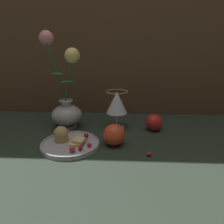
{
  "coord_description": "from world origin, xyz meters",
  "views": [
    {
      "loc": [
        0.09,
        -0.76,
        0.35
      ],
      "look_at": [
        0.05,
        -0.0,
        0.1
      ],
      "focal_mm": 35.0,
      "sensor_mm": 36.0,
      "label": 1
    }
  ],
  "objects": [
    {
      "name": "apple_near_glass",
      "position": [
        0.21,
        0.07,
        0.03
      ],
      "size": [
        0.07,
        0.07,
        0.08
      ],
      "color": "red",
      "rests_on": "ground_plane"
    },
    {
      "name": "vase",
      "position": [
        -0.15,
        0.09,
        0.11
      ],
      "size": [
        0.16,
        0.12,
        0.39
      ],
      "color": "#A3A3A8",
      "rests_on": "ground_plane"
    },
    {
      "name": "berry_near_plate",
      "position": [
        0.06,
        0.02,
        0.01
      ],
      "size": [
        0.02,
        0.02,
        0.02
      ],
      "primitive_type": "sphere",
      "color": "#AD192D",
      "rests_on": "ground_plane"
    },
    {
      "name": "wine_glass",
      "position": [
        0.06,
        0.09,
        0.1
      ],
      "size": [
        0.09,
        0.09,
        0.16
      ],
      "color": "silver",
      "rests_on": "ground_plane"
    },
    {
      "name": "apple_beside_vase",
      "position": [
        0.06,
        -0.06,
        0.04
      ],
      "size": [
        0.08,
        0.08,
        0.09
      ],
      "color": "#D14223",
      "rests_on": "ground_plane"
    },
    {
      "name": "berry_front_center",
      "position": [
        0.17,
        -0.14,
        0.01
      ],
      "size": [
        0.01,
        0.01,
        0.01
      ],
      "primitive_type": "sphere",
      "color": "#AD192D",
      "rests_on": "ground_plane"
    },
    {
      "name": "plate_with_pastries",
      "position": [
        -0.1,
        -0.08,
        0.01
      ],
      "size": [
        0.2,
        0.2,
        0.06
      ],
      "color": "#A3A3A8",
      "rests_on": "ground_plane"
    },
    {
      "name": "ground_plane",
      "position": [
        0.0,
        0.0,
        0.0
      ],
      "size": [
        2.4,
        2.4,
        0.0
      ],
      "primitive_type": "plane",
      "color": "#232D23",
      "rests_on": "ground"
    }
  ]
}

